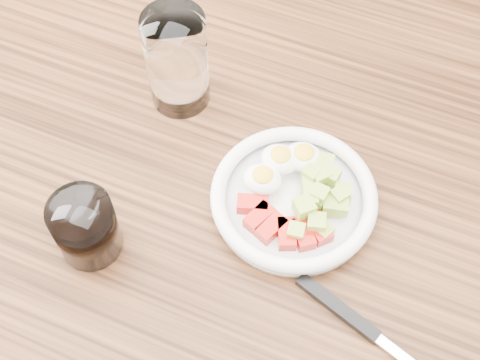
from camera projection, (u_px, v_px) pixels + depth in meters
The scene contains 5 objects.
dining_table at pixel (244, 243), 0.84m from camera, with size 1.50×0.90×0.77m.
bowl at pixel (294, 196), 0.74m from camera, with size 0.19×0.19×0.04m.
fork at pixel (360, 325), 0.68m from camera, with size 0.20×0.08×0.01m.
water_glass at pixel (177, 61), 0.78m from camera, with size 0.07×0.07×0.13m, color white.
coffee_glass at pixel (86, 228), 0.70m from camera, with size 0.07×0.07×0.08m.
Camera 1 is at (0.14, -0.34, 1.43)m, focal length 50.00 mm.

